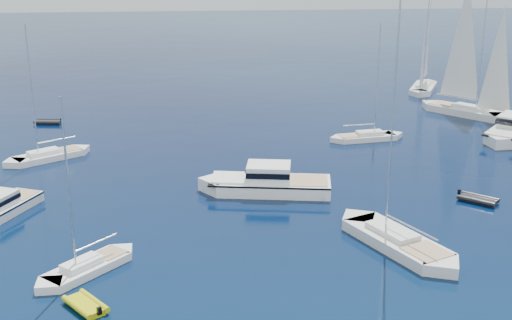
{
  "coord_description": "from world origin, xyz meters",
  "views": [
    {
      "loc": [
        -9.2,
        -31.32,
        20.08
      ],
      "look_at": [
        -3.21,
        24.22,
        2.2
      ],
      "focal_mm": 46.25,
      "sensor_mm": 36.0,
      "label": 1
    }
  ],
  "objects": [
    {
      "name": "motor_cruiser_centre",
      "position": [
        -2.6,
        21.92,
        0.0
      ],
      "size": [
        12.83,
        5.96,
        3.24
      ],
      "primitive_type": null,
      "rotation": [
        0.0,
        0.0,
        1.39
      ],
      "color": "white",
      "rests_on": "ground"
    },
    {
      "name": "tender_grey_near",
      "position": [
        14.72,
        17.66,
        0.0
      ],
      "size": [
        3.66,
        3.6,
        0.95
      ],
      "primitive_type": null,
      "rotation": [
        0.0,
        0.0,
        3.96
      ],
      "color": "black",
      "rests_on": "ground"
    },
    {
      "name": "tender_yellow",
      "position": [
        -15.47,
        3.72,
        0.0
      ],
      "size": [
        3.36,
        3.64,
        0.95
      ],
      "primitive_type": null,
      "rotation": [
        0.0,
        0.0,
        0.64
      ],
      "color": "#C3C30B",
      "rests_on": "ground"
    },
    {
      "name": "sailboat_sails_r",
      "position": [
        26.13,
        47.04,
        0.0
      ],
      "size": [
        10.98,
        12.61,
        19.6
      ],
      "primitive_type": null,
      "rotation": [
        0.0,
        0.0,
        3.81
      ],
      "color": "silver",
      "rests_on": "ground"
    },
    {
      "name": "motor_cruiser_distant",
      "position": [
        26.87,
        36.18,
        0.0
      ],
      "size": [
        11.27,
        12.02,
        3.32
      ],
      "primitive_type": null,
      "rotation": [
        0.0,
        0.0,
        2.42
      ],
      "color": "white",
      "rests_on": "ground"
    },
    {
      "name": "sailboat_mid_l",
      "position": [
        -23.19,
        33.54,
        0.0
      ],
      "size": [
        9.28,
        7.44,
        14.03
      ],
      "primitive_type": null,
      "rotation": [
        0.0,
        0.0,
        2.17
      ],
      "color": "white",
      "rests_on": "ground"
    },
    {
      "name": "sailboat_fore",
      "position": [
        -16.03,
        8.41,
        0.0
      ],
      "size": [
        7.28,
        7.58,
        12.27
      ],
      "primitive_type": null,
      "rotation": [
        0.0,
        0.0,
        2.39
      ],
      "color": "white",
      "rests_on": "ground"
    },
    {
      "name": "tender_grey_far",
      "position": [
        -25.9,
        48.14,
        0.0
      ],
      "size": [
        3.55,
        2.33,
        0.95
      ],
      "primitive_type": null,
      "rotation": [
        0.0,
        0.0,
        1.42
      ],
      "color": "black",
      "rests_on": "ground"
    },
    {
      "name": "sailboat_sails_far",
      "position": [
        26.01,
        62.21,
        0.0
      ],
      "size": [
        8.04,
        11.7,
        17.07
      ],
      "primitive_type": null,
      "rotation": [
        0.0,
        0.0,
        2.66
      ],
      "color": "white",
      "rests_on": "ground"
    },
    {
      "name": "sailboat_centre",
      "position": [
        10.48,
        37.0,
        0.0
      ],
      "size": [
        9.24,
        3.61,
        13.22
      ],
      "primitive_type": null,
      "rotation": [
        0.0,
        0.0,
        4.86
      ],
      "color": "silver",
      "rests_on": "ground"
    },
    {
      "name": "sailboat_mid_r",
      "position": [
        5.27,
        9.99,
        0.0
      ],
      "size": [
        7.81,
        12.47,
        17.96
      ],
      "primitive_type": null,
      "rotation": [
        0.0,
        0.0,
        0.41
      ],
      "color": "silver",
      "rests_on": "ground"
    }
  ]
}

